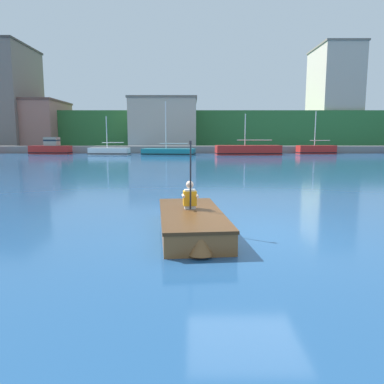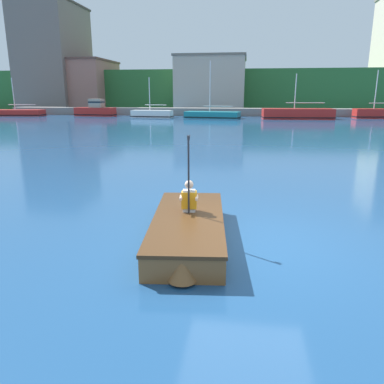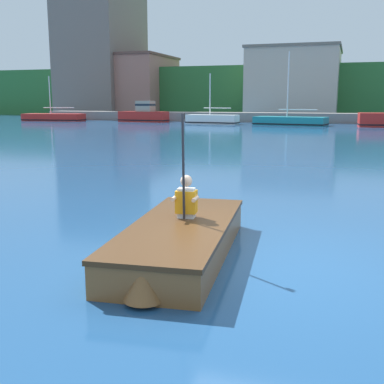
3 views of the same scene
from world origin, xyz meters
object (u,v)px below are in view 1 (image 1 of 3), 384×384
Objects in this scene: moored_boat_dock_west_inner at (317,150)px; moored_boat_outer_slip_west at (110,151)px; moored_boat_dock_east_inner at (249,150)px; person_paddler at (191,196)px; moored_boat_dock_center_near at (52,148)px; moored_boat_dock_east_end at (169,152)px; rowboat_foreground at (192,221)px.

moored_boat_dock_west_inner reaches higher than moored_boat_outer_slip_west.
moored_boat_dock_east_inner is 35.72m from person_paddler.
moored_boat_dock_east_end is at bearing -8.20° from moored_boat_dock_center_near.
moored_boat_dock_east_end is 35.30m from person_paddler.
moored_boat_dock_east_inner is 36.10m from rowboat_foreground.
moored_boat_dock_east_end is at bearing -172.48° from moored_boat_dock_west_inner.
moored_boat_dock_east_end reaches higher than rowboat_foreground.
moored_boat_dock_west_inner is 0.67× the size of moored_boat_dock_east_inner.
moored_boat_dock_west_inner reaches higher than person_paddler.
moored_boat_dock_east_inner is at bearing -0.40° from moored_boat_outer_slip_west.
moored_boat_dock_west_inner is 1.38× the size of rowboat_foreground.
moored_boat_dock_center_near is 1.38× the size of rowboat_foreground.
moored_boat_outer_slip_west is (-16.01, 0.11, -0.13)m from moored_boat_dock_east_inner.
moored_boat_dock_center_near is at bearing 114.38° from rowboat_foreground.
moored_boat_dock_center_near is at bearing 174.81° from moored_boat_dock_east_inner.
moored_boat_dock_west_inner is 1.06× the size of moored_boat_outer_slip_west.
person_paddler is at bearing -100.47° from moored_boat_dock_east_inner.
moored_boat_dock_center_near is 0.81× the size of moored_boat_dock_east_end.
moored_boat_dock_east_end reaches higher than person_paddler.
moored_boat_dock_center_near is 23.61m from moored_boat_dock_east_inner.
rowboat_foreground is (17.06, -37.65, -0.45)m from moored_boat_dock_center_near.
moored_boat_dock_east_end is at bearing 179.59° from moored_boat_dock_east_inner.
moored_boat_dock_east_inner is at bearing 79.53° from person_paddler.
rowboat_foreground is (-15.10, -37.93, -0.24)m from moored_boat_dock_west_inner.
moored_boat_dock_center_near is at bearing -179.50° from moored_boat_dock_west_inner.
moored_boat_outer_slip_west is at bearing 105.02° from rowboat_foreground.
rowboat_foreground is at bearing -84.35° from person_paddler.
moored_boat_dock_east_end is 6.86m from moored_boat_outer_slip_west.
moored_boat_dock_east_inner is 1.20× the size of moored_boat_dock_east_end.
moored_boat_outer_slip_west is at bearing -174.66° from moored_boat_dock_west_inner.
moored_boat_dock_center_near is at bearing 171.80° from moored_boat_dock_east_end.
moored_boat_dock_east_end is (-9.15, 0.07, -0.18)m from moored_boat_dock_east_inner.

